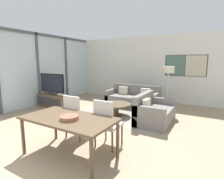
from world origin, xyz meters
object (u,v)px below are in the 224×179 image
at_px(sofa_side, 153,113).
at_px(dining_table, 69,121).
at_px(floor_lamp, 168,73).
at_px(dining_chair_left, 76,115).
at_px(fruit_bowl, 69,117).
at_px(dining_chair_centre, 106,121).
at_px(sofa_main, 133,99).
at_px(tv_console, 53,101).
at_px(television, 52,84).
at_px(coffee_table, 116,107).

distance_m(sofa_side, dining_table, 2.66).
bearing_deg(sofa_side, floor_lamp, -5.32).
distance_m(dining_chair_left, fruit_bowl, 0.91).
xyz_separation_m(dining_chair_centre, floor_lamp, (0.46, 3.12, 0.80)).
height_order(dining_chair_centre, floor_lamp, floor_lamp).
bearing_deg(dining_table, sofa_side, 73.27).
distance_m(dining_chair_left, dining_chair_centre, 0.82).
distance_m(sofa_main, dining_chair_left, 3.28).
bearing_deg(sofa_side, tv_console, 94.12).
distance_m(television, coffee_table, 2.65).
height_order(sofa_side, dining_chair_left, dining_chair_left).
xyz_separation_m(television, dining_chair_centre, (3.42, -1.64, -0.34)).
xyz_separation_m(sofa_main, coffee_table, (-0.00, -1.36, 0.02)).
bearing_deg(sofa_side, sofa_main, 40.90).
distance_m(sofa_main, sofa_side, 1.83).
bearing_deg(dining_chair_centre, floor_lamp, 81.64).
relative_size(dining_table, floor_lamp, 1.09).
xyz_separation_m(television, coffee_table, (2.57, 0.30, -0.59)).
distance_m(television, dining_table, 3.76).
height_order(sofa_main, dining_chair_centre, dining_chair_centre).
bearing_deg(coffee_table, fruit_bowl, -78.43).
bearing_deg(dining_chair_left, fruit_bowl, -54.64).
relative_size(television, sofa_main, 0.61).
distance_m(fruit_bowl, floor_lamp, 3.93).
bearing_deg(dining_chair_left, dining_chair_centre, -1.73).
height_order(dining_table, dining_chair_left, dining_chair_left).
bearing_deg(dining_table, sofa_main, 96.45).
relative_size(tv_console, coffee_table, 1.35).
relative_size(sofa_main, sofa_side, 1.43).
distance_m(dining_chair_centre, fruit_bowl, 0.79).
relative_size(television, dining_chair_centre, 1.22).
height_order(sofa_side, dining_table, sofa_side).
xyz_separation_m(sofa_main, floor_lamp, (1.31, -0.17, 1.07)).
height_order(sofa_main, dining_table, sofa_main).
distance_m(television, sofa_side, 3.82).
bearing_deg(dining_chair_left, floor_lamp, 67.49).
distance_m(coffee_table, fruit_bowl, 2.73).
relative_size(dining_table, fruit_bowl, 5.36).
height_order(sofa_main, coffee_table, sofa_main).
bearing_deg(floor_lamp, dining_chair_centre, -98.36).
distance_m(sofa_side, fruit_bowl, 2.73).
xyz_separation_m(television, sofa_side, (3.77, 0.27, -0.61)).
distance_m(television, dining_chair_centre, 3.81).
relative_size(sofa_main, coffee_table, 2.06).
xyz_separation_m(sofa_main, dining_table, (0.44, -3.90, 0.38)).
height_order(tv_console, fruit_bowl, fruit_bowl).
bearing_deg(dining_chair_left, dining_table, -57.07).
bearing_deg(tv_console, dining_chair_centre, -25.60).
relative_size(sofa_side, dining_table, 0.80).
distance_m(dining_table, dining_chair_left, 0.77).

